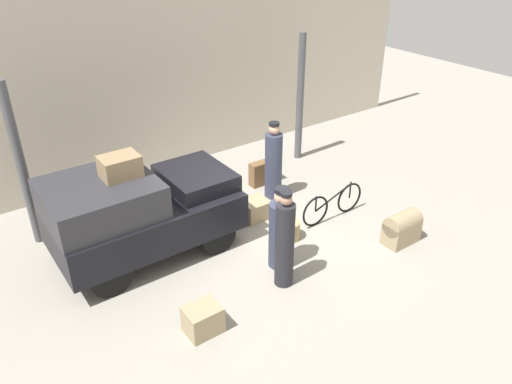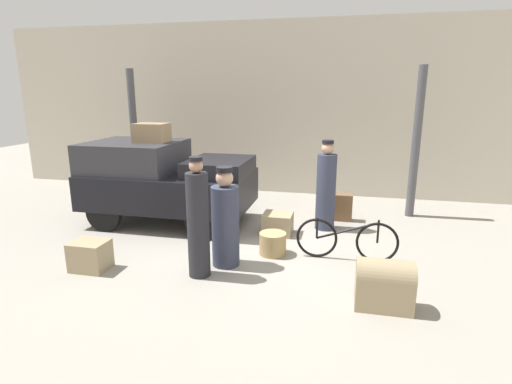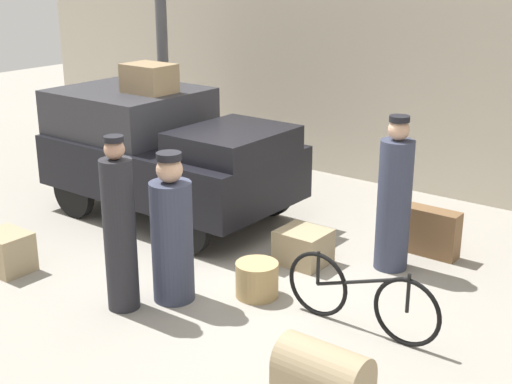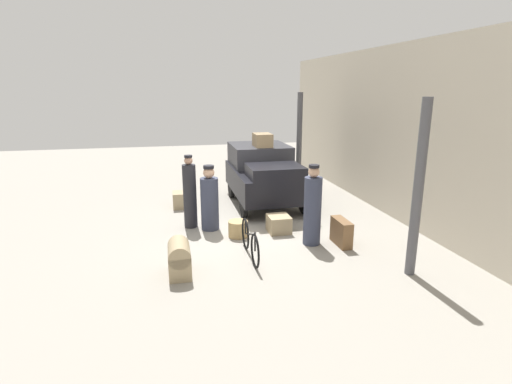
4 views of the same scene
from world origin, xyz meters
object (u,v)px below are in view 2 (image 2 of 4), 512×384
at_px(wicker_basket, 273,244).
at_px(porter_carrying_trunk, 326,189).
at_px(suitcase_small_leather, 90,256).
at_px(trunk_umber_medium, 278,224).
at_px(trunk_on_truck_roof, 152,133).
at_px(trunk_wicker_pale, 335,207).
at_px(trunk_barrel_dark, 384,284).
at_px(conductor_in_dark_uniform, 225,222).
at_px(porter_with_bicycle, 198,222).
at_px(bicycle, 347,240).
at_px(truck, 164,179).

xyz_separation_m(wicker_basket, porter_carrying_trunk, (0.79, 1.53, 0.64)).
xyz_separation_m(suitcase_small_leather, trunk_umber_medium, (2.59, 2.25, -0.03)).
xyz_separation_m(wicker_basket, trunk_on_truck_roof, (-2.78, 1.25, 1.71)).
bearing_deg(trunk_on_truck_roof, trunk_wicker_pale, 13.64).
distance_m(wicker_basket, trunk_barrel_dark, 2.22).
distance_m(porter_carrying_trunk, conductor_in_dark_uniform, 2.57).
height_order(wicker_basket, porter_with_bicycle, porter_with_bicycle).
xyz_separation_m(trunk_barrel_dark, trunk_on_truck_roof, (-4.49, 2.66, 1.56)).
distance_m(porter_with_bicycle, suitcase_small_leather, 1.86).
relative_size(trunk_wicker_pale, trunk_umber_medium, 1.26).
relative_size(bicycle, trunk_on_truck_roof, 2.53).
relative_size(truck, trunk_umber_medium, 6.01).
distance_m(bicycle, porter_carrying_trunk, 1.63).
height_order(porter_carrying_trunk, suitcase_small_leather, porter_carrying_trunk).
height_order(porter_carrying_trunk, trunk_umber_medium, porter_carrying_trunk).
xyz_separation_m(porter_carrying_trunk, trunk_on_truck_roof, (-3.57, -0.29, 1.07)).
bearing_deg(bicycle, trunk_umber_medium, 143.20).
bearing_deg(porter_carrying_trunk, porter_with_bicycle, -123.92).
xyz_separation_m(trunk_wicker_pale, trunk_on_truck_roof, (-3.76, -0.91, 1.61)).
bearing_deg(trunk_barrel_dark, wicker_basket, 140.51).
relative_size(truck, porter_with_bicycle, 1.86).
xyz_separation_m(porter_carrying_trunk, trunk_umber_medium, (-0.88, -0.51, -0.62)).
bearing_deg(conductor_in_dark_uniform, trunk_on_truck_roof, 139.16).
relative_size(porter_with_bicycle, trunk_barrel_dark, 2.54).
relative_size(porter_carrying_trunk, conductor_in_dark_uniform, 1.12).
distance_m(truck, wicker_basket, 2.95).
relative_size(porter_carrying_trunk, suitcase_small_leather, 3.29).
relative_size(truck, bicycle, 2.05).
distance_m(conductor_in_dark_uniform, porter_with_bicycle, 0.55).
relative_size(wicker_basket, conductor_in_dark_uniform, 0.29).
bearing_deg(truck, bicycle, -17.76).
bearing_deg(trunk_barrel_dark, porter_with_bicycle, 172.03).
xyz_separation_m(porter_with_bicycle, trunk_umber_medium, (0.85, 2.06, -0.64)).
bearing_deg(conductor_in_dark_uniform, trunk_barrel_dark, -19.24).
bearing_deg(bicycle, wicker_basket, -178.52).
distance_m(conductor_in_dark_uniform, suitcase_small_leather, 2.18).
bearing_deg(trunk_umber_medium, wicker_basket, -85.01).
relative_size(porter_carrying_trunk, porter_with_bicycle, 0.99).
height_order(porter_with_bicycle, trunk_wicker_pale, porter_with_bicycle).
bearing_deg(trunk_umber_medium, suitcase_small_leather, -139.03).
height_order(wicker_basket, trunk_on_truck_roof, trunk_on_truck_roof).
bearing_deg(porter_carrying_trunk, trunk_on_truck_roof, -175.42).
bearing_deg(trunk_barrel_dark, truck, 148.13).
distance_m(wicker_basket, trunk_umber_medium, 1.02).
bearing_deg(trunk_barrel_dark, conductor_in_dark_uniform, 160.76).
bearing_deg(trunk_barrel_dark, porter_carrying_trunk, 107.36).
bearing_deg(wicker_basket, truck, 154.06).
height_order(trunk_wicker_pale, suitcase_small_leather, trunk_wicker_pale).
bearing_deg(porter_with_bicycle, suitcase_small_leather, -173.74).
xyz_separation_m(bicycle, conductor_in_dark_uniform, (-1.89, -0.62, 0.37)).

